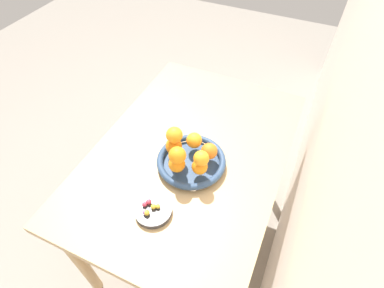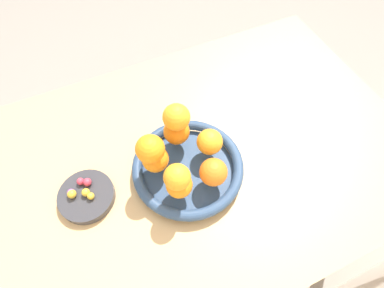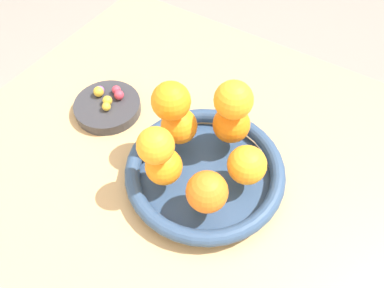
{
  "view_description": "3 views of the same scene",
  "coord_description": "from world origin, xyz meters",
  "px_view_note": "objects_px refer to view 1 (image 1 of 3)",
  "views": [
    {
      "loc": [
        0.74,
        0.34,
        1.69
      ],
      "look_at": [
        0.04,
        0.03,
        0.84
      ],
      "focal_mm": 28.0,
      "sensor_mm": 36.0,
      "label": 1
    },
    {
      "loc": [
        0.2,
        0.35,
        1.42
      ],
      "look_at": [
        0.05,
        0.02,
        0.83
      ],
      "focal_mm": 28.0,
      "sensor_mm": 36.0,
      "label": 2
    },
    {
      "loc": [
        -0.1,
        0.35,
        1.3
      ],
      "look_at": [
        0.09,
        0.04,
        0.82
      ],
      "focal_mm": 35.0,
      "sensor_mm": 36.0,
      "label": 3
    }
  ],
  "objects_px": {
    "orange_1": "(174,146)",
    "orange_5": "(201,158)",
    "candy_ball_0": "(149,202)",
    "dining_table": "(190,164)",
    "orange_6": "(174,135)",
    "orange_7": "(177,155)",
    "orange_2": "(177,164)",
    "candy_ball_1": "(154,207)",
    "orange_3": "(200,167)",
    "candy_ball_5": "(147,213)",
    "candy_ball_3": "(158,206)",
    "candy_ball_2": "(146,213)",
    "fruit_bowl": "(191,161)",
    "candy_ball_4": "(144,204)",
    "orange_4": "(209,151)",
    "candy_dish": "(154,211)",
    "orange_0": "(194,140)"
  },
  "relations": [
    {
      "from": "orange_6",
      "to": "candy_ball_5",
      "type": "relative_size",
      "value": 3.05
    },
    {
      "from": "orange_0",
      "to": "orange_3",
      "type": "height_order",
      "value": "orange_0"
    },
    {
      "from": "candy_ball_0",
      "to": "candy_ball_2",
      "type": "bearing_deg",
      "value": 15.18
    },
    {
      "from": "orange_1",
      "to": "candy_ball_0",
      "type": "height_order",
      "value": "orange_1"
    },
    {
      "from": "orange_1",
      "to": "candy_ball_3",
      "type": "relative_size",
      "value": 3.81
    },
    {
      "from": "candy_ball_0",
      "to": "orange_5",
      "type": "bearing_deg",
      "value": 146.91
    },
    {
      "from": "orange_1",
      "to": "orange_3",
      "type": "bearing_deg",
      "value": 69.36
    },
    {
      "from": "orange_7",
      "to": "candy_ball_3",
      "type": "relative_size",
      "value": 3.75
    },
    {
      "from": "orange_2",
      "to": "orange_4",
      "type": "height_order",
      "value": "orange_4"
    },
    {
      "from": "orange_6",
      "to": "orange_7",
      "type": "height_order",
      "value": "orange_6"
    },
    {
      "from": "fruit_bowl",
      "to": "candy_ball_4",
      "type": "distance_m",
      "value": 0.26
    },
    {
      "from": "fruit_bowl",
      "to": "orange_6",
      "type": "bearing_deg",
      "value": -94.21
    },
    {
      "from": "candy_dish",
      "to": "candy_ball_1",
      "type": "xyz_separation_m",
      "value": [
        -0.0,
        0.0,
        0.02
      ]
    },
    {
      "from": "candy_ball_0",
      "to": "candy_ball_4",
      "type": "relative_size",
      "value": 1.1
    },
    {
      "from": "orange_5",
      "to": "candy_ball_0",
      "type": "relative_size",
      "value": 2.91
    },
    {
      "from": "orange_1",
      "to": "candy_ball_5",
      "type": "xyz_separation_m",
      "value": [
        0.28,
        0.03,
        -0.04
      ]
    },
    {
      "from": "fruit_bowl",
      "to": "candy_ball_1",
      "type": "distance_m",
      "value": 0.25
    },
    {
      "from": "fruit_bowl",
      "to": "orange_4",
      "type": "xyz_separation_m",
      "value": [
        -0.04,
        0.06,
        0.05
      ]
    },
    {
      "from": "orange_4",
      "to": "orange_6",
      "type": "relative_size",
      "value": 1.02
    },
    {
      "from": "orange_6",
      "to": "candy_ball_5",
      "type": "xyz_separation_m",
      "value": [
        0.28,
        0.03,
        -0.1
      ]
    },
    {
      "from": "orange_2",
      "to": "candy_ball_0",
      "type": "distance_m",
      "value": 0.17
    },
    {
      "from": "candy_ball_5",
      "to": "candy_ball_3",
      "type": "bearing_deg",
      "value": 149.78
    },
    {
      "from": "orange_2",
      "to": "orange_7",
      "type": "distance_m",
      "value": 0.06
    },
    {
      "from": "dining_table",
      "to": "orange_1",
      "type": "height_order",
      "value": "orange_1"
    },
    {
      "from": "orange_1",
      "to": "candy_ball_1",
      "type": "relative_size",
      "value": 3.38
    },
    {
      "from": "orange_6",
      "to": "orange_7",
      "type": "bearing_deg",
      "value": 32.64
    },
    {
      "from": "orange_1",
      "to": "orange_5",
      "type": "height_order",
      "value": "orange_5"
    },
    {
      "from": "candy_dish",
      "to": "orange_0",
      "type": "bearing_deg",
      "value": 177.09
    },
    {
      "from": "orange_3",
      "to": "orange_5",
      "type": "xyz_separation_m",
      "value": [
        0.01,
        0.01,
        0.06
      ]
    },
    {
      "from": "candy_ball_0",
      "to": "candy_ball_2",
      "type": "relative_size",
      "value": 1.02
    },
    {
      "from": "candy_ball_0",
      "to": "orange_6",
      "type": "bearing_deg",
      "value": -176.66
    },
    {
      "from": "orange_7",
      "to": "candy_ball_4",
      "type": "xyz_separation_m",
      "value": [
        0.17,
        -0.05,
        -0.1
      ]
    },
    {
      "from": "fruit_bowl",
      "to": "orange_1",
      "type": "height_order",
      "value": "orange_1"
    },
    {
      "from": "orange_6",
      "to": "candy_ball_5",
      "type": "height_order",
      "value": "orange_6"
    },
    {
      "from": "orange_1",
      "to": "candy_ball_2",
      "type": "xyz_separation_m",
      "value": [
        0.28,
        0.03,
        -0.04
      ]
    },
    {
      "from": "orange_2",
      "to": "candy_ball_4",
      "type": "height_order",
      "value": "orange_2"
    },
    {
      "from": "orange_4",
      "to": "orange_5",
      "type": "xyz_separation_m",
      "value": [
        0.09,
        0.0,
        0.06
      ]
    },
    {
      "from": "orange_4",
      "to": "orange_5",
      "type": "bearing_deg",
      "value": 1.81
    },
    {
      "from": "candy_ball_2",
      "to": "candy_ball_5",
      "type": "xyz_separation_m",
      "value": [
        -0.0,
        0.0,
        0.0
      ]
    },
    {
      "from": "orange_2",
      "to": "orange_3",
      "type": "distance_m",
      "value": 0.09
    },
    {
      "from": "orange_2",
      "to": "candy_ball_5",
      "type": "relative_size",
      "value": 3.03
    },
    {
      "from": "candy_ball_2",
      "to": "orange_5",
      "type": "bearing_deg",
      "value": 154.14
    },
    {
      "from": "candy_ball_5",
      "to": "orange_2",
      "type": "bearing_deg",
      "value": 175.51
    },
    {
      "from": "orange_3",
      "to": "orange_4",
      "type": "height_order",
      "value": "orange_4"
    },
    {
      "from": "orange_2",
      "to": "candy_ball_1",
      "type": "xyz_separation_m",
      "value": [
        0.17,
        -0.0,
        -0.04
      ]
    },
    {
      "from": "dining_table",
      "to": "orange_7",
      "type": "height_order",
      "value": "orange_7"
    },
    {
      "from": "fruit_bowl",
      "to": "orange_7",
      "type": "xyz_separation_m",
      "value": [
        0.08,
        -0.02,
        0.11
      ]
    },
    {
      "from": "orange_7",
      "to": "orange_2",
      "type": "bearing_deg",
      "value": -133.31
    },
    {
      "from": "candy_ball_3",
      "to": "orange_6",
      "type": "bearing_deg",
      "value": -168.07
    },
    {
      "from": "orange_2",
      "to": "orange_6",
      "type": "distance_m",
      "value": 0.11
    }
  ]
}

